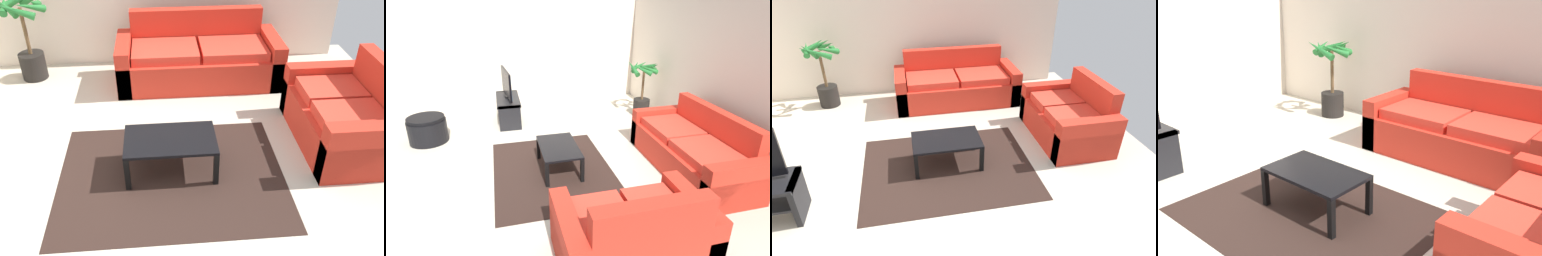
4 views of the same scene
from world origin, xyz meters
TOP-DOWN VIEW (x-y plane):
  - ground_plane at (0.00, 0.00)m, footprint 6.60×6.60m
  - wall_back at (0.00, 3.00)m, footprint 6.00×0.06m
  - couch_main at (0.87, 2.28)m, footprint 2.16×0.90m
  - coffee_table at (0.40, 0.39)m, footprint 0.88×0.54m
  - area_rug at (0.40, 0.29)m, footprint 2.20×1.70m
  - potted_palm at (-1.40, 2.54)m, footprint 0.65×0.65m

SIDE VIEW (x-z plane):
  - ground_plane at x=0.00m, z-range 0.00..0.00m
  - area_rug at x=0.40m, z-range 0.00..0.01m
  - couch_main at x=0.87m, z-range -0.15..0.75m
  - coffee_table at x=0.40m, z-range 0.14..0.52m
  - potted_palm at x=-1.40m, z-range -0.04..1.14m
  - wall_back at x=0.00m, z-range 0.00..2.70m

